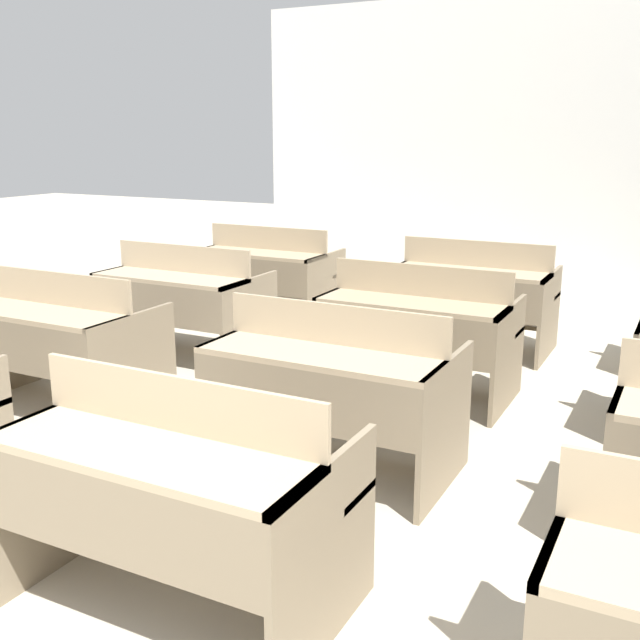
{
  "coord_description": "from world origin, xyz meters",
  "views": [
    {
      "loc": [
        1.62,
        -0.7,
        1.68
      ],
      "look_at": [
        -0.13,
        2.68,
        0.72
      ],
      "focal_mm": 42.0,
      "sensor_mm": 36.0,
      "label": 1
    }
  ],
  "objects_px": {
    "bench_front_center": "(176,487)",
    "bench_third_left": "(182,299)",
    "bench_second_center": "(332,385)",
    "bench_second_left": "(55,338)",
    "bench_back_center": "(474,292)",
    "bench_third_center": "(418,328)",
    "bench_back_left": "(267,272)"
  },
  "relations": [
    {
      "from": "bench_second_left",
      "to": "bench_second_center",
      "type": "bearing_deg",
      "value": -0.21
    },
    {
      "from": "bench_second_left",
      "to": "bench_back_center",
      "type": "height_order",
      "value": "same"
    },
    {
      "from": "bench_second_left",
      "to": "bench_back_center",
      "type": "relative_size",
      "value": 1.0
    },
    {
      "from": "bench_front_center",
      "to": "bench_second_center",
      "type": "xyz_separation_m",
      "value": [
        -0.0,
        1.25,
        0.0
      ]
    },
    {
      "from": "bench_front_center",
      "to": "bench_third_center",
      "type": "bearing_deg",
      "value": 90.27
    },
    {
      "from": "bench_front_center",
      "to": "bench_back_left",
      "type": "bearing_deg",
      "value": 116.9
    },
    {
      "from": "bench_second_left",
      "to": "bench_third_left",
      "type": "height_order",
      "value": "same"
    },
    {
      "from": "bench_second_left",
      "to": "bench_back_center",
      "type": "distance_m",
      "value": 3.12
    },
    {
      "from": "bench_third_left",
      "to": "bench_back_left",
      "type": "relative_size",
      "value": 1.0
    },
    {
      "from": "bench_back_left",
      "to": "bench_third_center",
      "type": "bearing_deg",
      "value": -33.42
    },
    {
      "from": "bench_second_left",
      "to": "bench_third_center",
      "type": "relative_size",
      "value": 1.0
    },
    {
      "from": "bench_third_left",
      "to": "bench_third_center",
      "type": "height_order",
      "value": "same"
    },
    {
      "from": "bench_second_center",
      "to": "bench_back_center",
      "type": "xyz_separation_m",
      "value": [
        0.0,
        2.49,
        0.0
      ]
    },
    {
      "from": "bench_front_center",
      "to": "bench_third_left",
      "type": "bearing_deg",
      "value": 127.06
    },
    {
      "from": "bench_back_center",
      "to": "bench_front_center",
      "type": "bearing_deg",
      "value": -90.01
    },
    {
      "from": "bench_second_left",
      "to": "bench_second_center",
      "type": "xyz_separation_m",
      "value": [
        1.89,
        -0.01,
        0.0
      ]
    },
    {
      "from": "bench_front_center",
      "to": "bench_second_left",
      "type": "height_order",
      "value": "same"
    },
    {
      "from": "bench_second_center",
      "to": "bench_back_center",
      "type": "relative_size",
      "value": 1.0
    },
    {
      "from": "bench_front_center",
      "to": "bench_third_left",
      "type": "height_order",
      "value": "same"
    },
    {
      "from": "bench_second_left",
      "to": "bench_third_center",
      "type": "xyz_separation_m",
      "value": [
        1.88,
        1.25,
        0.0
      ]
    },
    {
      "from": "bench_front_center",
      "to": "bench_second_center",
      "type": "relative_size",
      "value": 1.0
    },
    {
      "from": "bench_third_center",
      "to": "bench_back_center",
      "type": "height_order",
      "value": "same"
    },
    {
      "from": "bench_back_left",
      "to": "bench_third_left",
      "type": "bearing_deg",
      "value": -89.19
    },
    {
      "from": "bench_front_center",
      "to": "bench_back_left",
      "type": "xyz_separation_m",
      "value": [
        -1.9,
        3.75,
        0.0
      ]
    },
    {
      "from": "bench_second_center",
      "to": "bench_third_left",
      "type": "height_order",
      "value": "same"
    },
    {
      "from": "bench_second_center",
      "to": "bench_back_left",
      "type": "xyz_separation_m",
      "value": [
        -1.9,
        2.5,
        0.0
      ]
    },
    {
      "from": "bench_third_left",
      "to": "bench_back_left",
      "type": "xyz_separation_m",
      "value": [
        -0.02,
        1.25,
        0.0
      ]
    },
    {
      "from": "bench_second_left",
      "to": "bench_back_left",
      "type": "relative_size",
      "value": 1.0
    },
    {
      "from": "bench_front_center",
      "to": "bench_back_left",
      "type": "height_order",
      "value": "same"
    },
    {
      "from": "bench_front_center",
      "to": "bench_second_center",
      "type": "bearing_deg",
      "value": 90.13
    },
    {
      "from": "bench_second_center",
      "to": "bench_back_center",
      "type": "height_order",
      "value": "same"
    },
    {
      "from": "bench_third_center",
      "to": "bench_back_left",
      "type": "relative_size",
      "value": 1.0
    }
  ]
}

